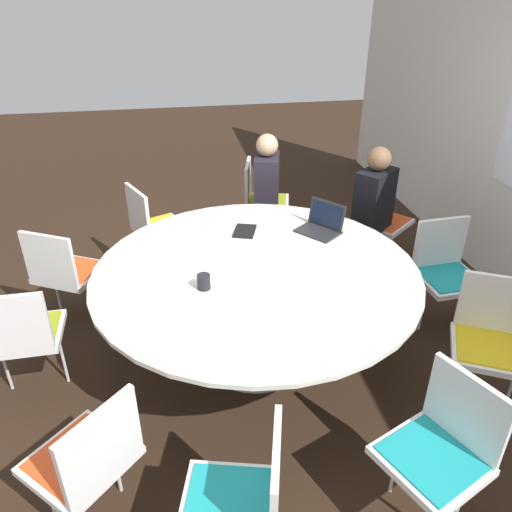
{
  "coord_description": "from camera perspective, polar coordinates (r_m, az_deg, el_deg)",
  "views": [
    {
      "loc": [
        2.77,
        -0.5,
        2.43
      ],
      "look_at": [
        0.0,
        0.0,
        0.84
      ],
      "focal_mm": 35.0,
      "sensor_mm": 36.0,
      "label": 1
    }
  ],
  "objects": [
    {
      "name": "chair_3",
      "position": [
        4.01,
        -21.08,
        -1.36
      ],
      "size": [
        0.58,
        0.59,
        0.85
      ],
      "rotation": [
        0.0,
        0.0,
        7.36
      ],
      "color": "white",
      "rests_on": "ground_plane"
    },
    {
      "name": "person_0",
      "position": [
        4.46,
        13.47,
        5.83
      ],
      "size": [
        0.4,
        0.42,
        1.2
      ],
      "rotation": [
        0.0,
        0.0,
        5.39
      ],
      "color": "black",
      "rests_on": "ground_plane"
    },
    {
      "name": "chair_0",
      "position": [
        4.77,
        13.74,
        4.79
      ],
      "size": [
        0.6,
        0.61,
        0.85
      ],
      "rotation": [
        0.0,
        0.0,
        5.39
      ],
      "color": "white",
      "rests_on": "ground_plane"
    },
    {
      "name": "ground_plane",
      "position": [
        3.72,
        0.0,
        -11.31
      ],
      "size": [
        16.0,
        16.0,
        0.0
      ],
      "primitive_type": "plane",
      "color": "black"
    },
    {
      "name": "chair_1",
      "position": [
        4.99,
        0.55,
        6.83
      ],
      "size": [
        0.53,
        0.51,
        0.85
      ],
      "rotation": [
        0.0,
        0.0,
        6.04
      ],
      "color": "white",
      "rests_on": "ground_plane"
    },
    {
      "name": "spiral_notebook",
      "position": [
        3.75,
        -1.29,
        2.87
      ],
      "size": [
        0.25,
        0.21,
        0.02
      ],
      "color": "black",
      "rests_on": "conference_table"
    },
    {
      "name": "chair_9",
      "position": [
        4.03,
        20.89,
        -1.19
      ],
      "size": [
        0.45,
        0.46,
        0.85
      ],
      "rotation": [
        0.0,
        0.0,
        11.05
      ],
      "color": "white",
      "rests_on": "ground_plane"
    },
    {
      "name": "chair_7",
      "position": [
        2.66,
        20.57,
        -19.45
      ],
      "size": [
        0.57,
        0.56,
        0.85
      ],
      "rotation": [
        0.0,
        0.0,
        9.83
      ],
      "color": "white",
      "rests_on": "ground_plane"
    },
    {
      "name": "person_1",
      "position": [
        4.7,
        1.41,
        7.88
      ],
      "size": [
        0.4,
        0.32,
        1.2
      ],
      "rotation": [
        0.0,
        0.0,
        6.04
      ],
      "color": "#231E28",
      "rests_on": "ground_plane"
    },
    {
      "name": "chair_8",
      "position": [
        3.41,
        25.27,
        -8.11
      ],
      "size": [
        0.58,
        0.59,
        0.85
      ],
      "rotation": [
        0.0,
        0.0,
        10.51
      ],
      "color": "white",
      "rests_on": "ground_plane"
    },
    {
      "name": "coffee_cup",
      "position": [
        3.08,
        -6.0,
        -2.94
      ],
      "size": [
        0.08,
        0.08,
        0.1
      ],
      "color": "black",
      "rests_on": "conference_table"
    },
    {
      "name": "chair_4",
      "position": [
        3.44,
        -25.21,
        -7.82
      ],
      "size": [
        0.43,
        0.45,
        0.85
      ],
      "rotation": [
        0.0,
        0.0,
        7.87
      ],
      "color": "white",
      "rests_on": "ground_plane"
    },
    {
      "name": "chair_5",
      "position": [
        2.58,
        -18.71,
        -20.88
      ],
      "size": [
        0.61,
        0.61,
        0.85
      ],
      "rotation": [
        0.0,
        0.0,
        8.66
      ],
      "color": "white",
      "rests_on": "ground_plane"
    },
    {
      "name": "conference_table",
      "position": [
        3.34,
        0.0,
        -3.21
      ],
      "size": [
        2.15,
        2.15,
        0.74
      ],
      "color": "#B7B7BC",
      "rests_on": "ground_plane"
    },
    {
      "name": "chair_2",
      "position": [
        4.53,
        -11.64,
        3.72
      ],
      "size": [
        0.58,
        0.57,
        0.85
      ],
      "rotation": [
        0.0,
        0.0,
        6.71
      ],
      "color": "white",
      "rests_on": "ground_plane"
    },
    {
      "name": "laptop",
      "position": [
        3.79,
        7.51,
        3.61
      ],
      "size": [
        0.39,
        0.38,
        0.21
      ],
      "rotation": [
        0.0,
        0.0,
        0.67
      ],
      "color": "#232326",
      "rests_on": "conference_table"
    },
    {
      "name": "chair_6",
      "position": [
        2.33,
        -1.3,
        -26.05
      ],
      "size": [
        0.53,
        0.52,
        0.85
      ],
      "rotation": [
        0.0,
        0.0,
        9.17
      ],
      "color": "white",
      "rests_on": "ground_plane"
    }
  ]
}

